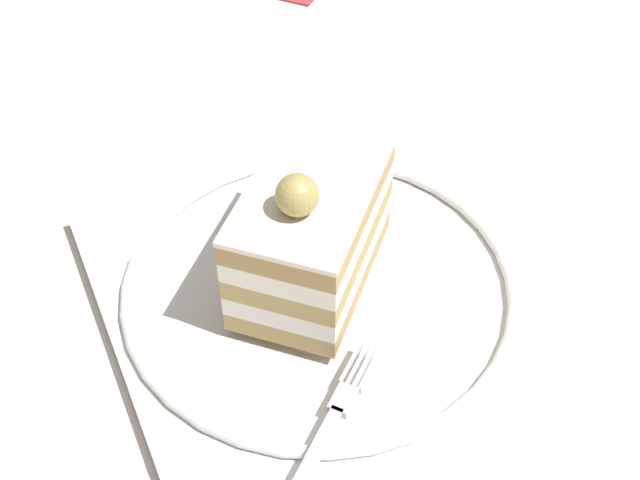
% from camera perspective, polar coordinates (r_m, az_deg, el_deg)
% --- Properties ---
extents(ground_plane, '(2.40, 2.40, 0.00)m').
position_cam_1_polar(ground_plane, '(0.49, 0.71, -1.56)').
color(ground_plane, silver).
extents(dessert_plate, '(0.28, 0.28, 0.02)m').
position_cam_1_polar(dessert_plate, '(0.47, -0.00, -3.40)').
color(dessert_plate, white).
rests_on(dessert_plate, ground_plane).
extents(cake_slice, '(0.12, 0.11, 0.08)m').
position_cam_1_polar(cake_slice, '(0.44, -0.60, 0.60)').
color(cake_slice, tan).
rests_on(cake_slice, dessert_plate).
extents(fork, '(0.11, 0.06, 0.00)m').
position_cam_1_polar(fork, '(0.40, 0.37, -12.93)').
color(fork, silver).
rests_on(fork, dessert_plate).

